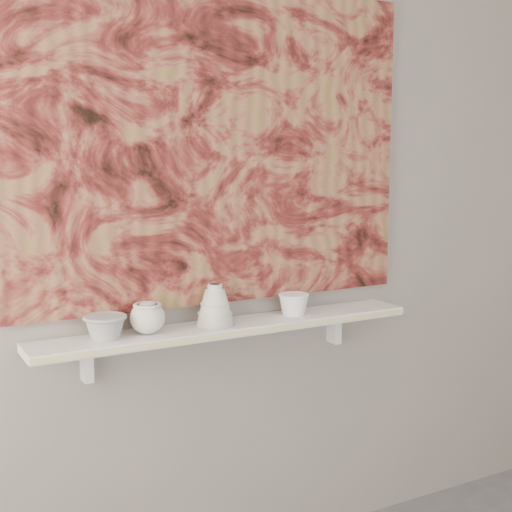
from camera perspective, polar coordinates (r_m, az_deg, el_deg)
wall_back at (r=2.51m, az=-3.14°, el=4.42°), size 3.60×0.00×3.60m
shelf at (r=2.50m, az=-2.10°, el=-5.72°), size 1.40×0.18×0.03m
shelf_stripe at (r=2.41m, az=-1.09°, el=-6.19°), size 1.40×0.01×0.02m
bracket_left at (r=2.40m, az=-13.40°, el=-8.35°), size 0.03×0.06×0.12m
bracket_right at (r=2.81m, az=6.27°, el=-5.73°), size 0.03×0.06×0.12m
painting at (r=2.49m, az=-3.03°, el=8.76°), size 1.50×0.02×1.10m
house_motif at (r=2.73m, az=5.66°, el=2.20°), size 0.09×0.00×0.08m
bowl_grey at (r=2.32m, az=-11.98°, el=-5.56°), size 0.15×0.15×0.08m
cup_cream at (r=2.36m, az=-8.67°, el=-4.92°), size 0.15×0.15×0.11m
bell_vessel at (r=2.45m, az=-3.30°, el=-3.90°), size 0.13×0.13×0.14m
bowl_white at (r=2.61m, az=3.03°, el=-3.87°), size 0.15×0.15×0.08m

